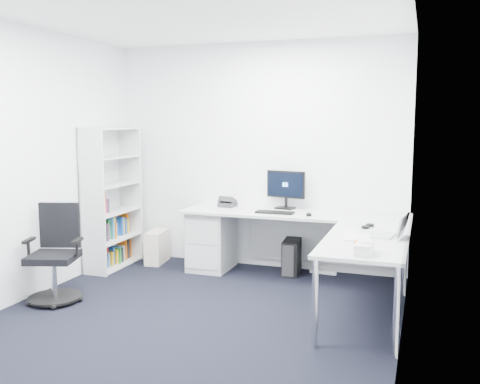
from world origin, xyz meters
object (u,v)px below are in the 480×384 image
(task_chair, at_px, (53,254))
(bookshelf, at_px, (112,198))
(l_desk, at_px, (286,252))
(laptop, at_px, (382,224))
(monitor, at_px, (285,189))

(task_chair, bearing_deg, bookshelf, 79.32)
(l_desk, bearing_deg, task_chair, -147.99)
(task_chair, bearing_deg, l_desk, 14.64)
(task_chair, xyz_separation_m, laptop, (3.06, 0.65, 0.38))
(l_desk, height_order, monitor, monitor)
(bookshelf, height_order, task_chair, bookshelf)
(bookshelf, relative_size, monitor, 3.54)
(bookshelf, distance_m, monitor, 2.09)
(l_desk, height_order, task_chair, task_chair)
(bookshelf, xyz_separation_m, task_chair, (0.15, -1.31, -0.37))
(bookshelf, bearing_deg, laptop, -11.67)
(task_chair, distance_m, laptop, 3.15)
(l_desk, distance_m, laptop, 1.30)
(task_chair, height_order, laptop, laptop)
(l_desk, distance_m, task_chair, 2.39)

